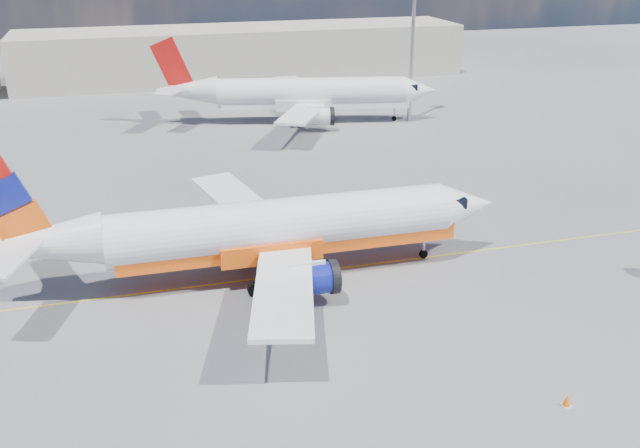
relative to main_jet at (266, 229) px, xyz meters
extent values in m
plane|color=#58585C|center=(6.69, -3.12, -3.52)|extent=(240.00, 240.00, 0.00)
cube|color=yellow|center=(6.69, -0.12, -3.51)|extent=(70.00, 0.15, 0.01)
cube|color=#B5AD9C|center=(11.69, 71.88, 0.48)|extent=(70.00, 14.00, 8.00)
cylinder|color=white|center=(1.10, -0.01, 0.24)|extent=(22.96, 3.73, 3.54)
cone|color=white|center=(14.64, -0.12, 0.24)|extent=(4.20, 3.58, 3.54)
cone|color=white|center=(-14.02, 0.11, 0.60)|extent=(7.32, 3.42, 3.37)
cube|color=black|center=(13.19, -0.10, 0.81)|extent=(1.79, 2.41, 0.73)
cube|color=#F95A0F|center=(1.62, -0.01, -0.96)|extent=(22.95, 3.10, 1.25)
cube|color=white|center=(-0.41, 7.30, -0.70)|extent=(6.17, 12.94, 0.84)
cube|color=white|center=(-0.53, -7.29, -0.70)|extent=(6.35, 12.95, 0.84)
cylinder|color=navy|center=(1.65, 4.68, -1.69)|extent=(3.77, 2.01, 1.98)
cylinder|color=navy|center=(1.58, -4.70, -1.69)|extent=(3.77, 2.01, 1.98)
cylinder|color=black|center=(3.32, 4.66, -1.69)|extent=(0.54, 2.19, 2.19)
cylinder|color=black|center=(3.25, -4.72, -1.69)|extent=(0.54, 2.19, 2.19)
cube|color=#F95A0F|center=(-15.58, 0.12, 3.78)|extent=(4.89, 0.35, 6.51)
cube|color=white|center=(-15.55, 3.46, 1.28)|extent=(3.76, 5.66, 0.19)
cube|color=white|center=(-15.61, -3.21, 1.28)|extent=(3.83, 5.67, 0.19)
cylinder|color=#9999A1|center=(11.52, -0.09, -2.21)|extent=(0.19, 0.19, 2.19)
cylinder|color=black|center=(11.52, -0.09, -3.22)|extent=(0.59, 0.25, 0.58)
cylinder|color=black|center=(-0.97, 2.51, -3.05)|extent=(0.94, 0.40, 0.94)
cylinder|color=black|center=(-1.01, -2.49, -3.05)|extent=(0.94, 0.40, 0.94)
cylinder|color=white|center=(14.36, 40.76, 0.23)|extent=(23.12, 8.33, 3.54)
cone|color=white|center=(27.57, 37.88, 0.23)|extent=(4.82, 4.34, 3.54)
cone|color=white|center=(-0.38, 43.97, 0.59)|extent=(7.83, 4.83, 3.36)
cube|color=black|center=(26.15, 38.19, 0.80)|extent=(2.24, 2.71, 0.73)
cube|color=white|center=(14.87, 40.65, -0.97)|extent=(22.98, 7.72, 1.25)
cube|color=white|center=(14.39, 48.21, -0.71)|extent=(3.70, 12.58, 0.84)
cube|color=white|center=(11.28, 33.98, -0.71)|extent=(8.52, 12.67, 0.84)
cylinder|color=white|center=(15.87, 45.22, -1.70)|extent=(4.08, 2.73, 1.98)
cylinder|color=white|center=(13.87, 36.07, -1.70)|extent=(4.08, 2.73, 1.98)
cylinder|color=black|center=(17.49, 44.87, -1.70)|extent=(0.97, 2.25, 2.18)
cylinder|color=black|center=(15.50, 35.72, -1.70)|extent=(0.97, 2.25, 2.18)
cube|color=#B2100D|center=(-1.90, 44.30, 3.77)|extent=(4.84, 1.35, 6.49)
cube|color=white|center=(-1.19, 47.56, 1.27)|extent=(2.79, 5.40, 0.19)
cube|color=white|center=(-2.61, 41.05, 1.27)|extent=(4.60, 5.65, 0.19)
cylinder|color=#9999A1|center=(24.52, 38.54, -2.22)|extent=(0.22, 0.22, 2.18)
cylinder|color=black|center=(24.52, 38.54, -3.22)|extent=(0.62, 0.37, 0.58)
cylinder|color=black|center=(12.86, 43.64, -3.05)|extent=(1.00, 0.59, 0.94)
cylinder|color=black|center=(11.79, 38.76, -3.05)|extent=(1.00, 0.59, 0.94)
cube|color=white|center=(11.27, -18.21, -3.49)|extent=(0.46, 0.46, 0.05)
cone|color=orange|center=(11.27, -18.21, -3.17)|extent=(0.39, 0.39, 0.60)
cylinder|color=#9999A1|center=(26.34, 38.18, 7.00)|extent=(0.46, 0.46, 21.04)
camera|label=1|loc=(-8.64, -43.03, 18.29)|focal=40.00mm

